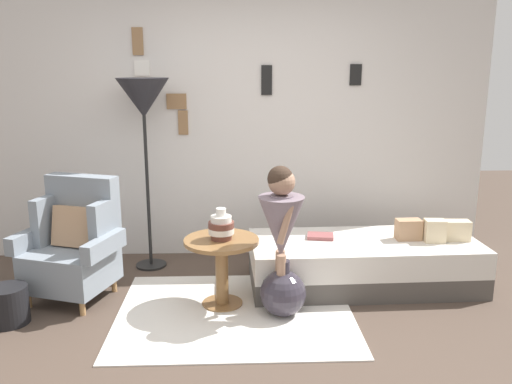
{
  "coord_description": "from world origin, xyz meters",
  "views": [
    {
      "loc": [
        -0.01,
        -3.16,
        1.83
      ],
      "look_at": [
        0.15,
        0.95,
        0.85
      ],
      "focal_mm": 37.38,
      "sensor_mm": 36.0,
      "label": 1
    }
  ],
  "objects_px": {
    "vase_striped": "(221,227)",
    "demijohn_near": "(283,293)",
    "daybed": "(363,263)",
    "book_on_daybed": "(320,236)",
    "floor_lamp": "(143,103)",
    "side_table": "(222,258)",
    "armchair": "(74,244)",
    "person_child": "(281,221)",
    "magazine_basket": "(9,305)"
  },
  "relations": [
    {
      "from": "daybed",
      "to": "person_child",
      "type": "height_order",
      "value": "person_child"
    },
    {
      "from": "vase_striped",
      "to": "book_on_daybed",
      "type": "distance_m",
      "value": 0.96
    },
    {
      "from": "armchair",
      "to": "vase_striped",
      "type": "distance_m",
      "value": 1.22
    },
    {
      "from": "armchair",
      "to": "book_on_daybed",
      "type": "bearing_deg",
      "value": 5.86
    },
    {
      "from": "armchair",
      "to": "floor_lamp",
      "type": "relative_size",
      "value": 0.56
    },
    {
      "from": "book_on_daybed",
      "to": "floor_lamp",
      "type": "bearing_deg",
      "value": 163.97
    },
    {
      "from": "vase_striped",
      "to": "book_on_daybed",
      "type": "bearing_deg",
      "value": 27.23
    },
    {
      "from": "armchair",
      "to": "floor_lamp",
      "type": "bearing_deg",
      "value": 52.4
    },
    {
      "from": "armchair",
      "to": "magazine_basket",
      "type": "relative_size",
      "value": 3.46
    },
    {
      "from": "side_table",
      "to": "book_on_daybed",
      "type": "xyz_separation_m",
      "value": [
        0.83,
        0.42,
        0.03
      ]
    },
    {
      "from": "book_on_daybed",
      "to": "daybed",
      "type": "bearing_deg",
      "value": -11.87
    },
    {
      "from": "person_child",
      "to": "demijohn_near",
      "type": "relative_size",
      "value": 2.63
    },
    {
      "from": "side_table",
      "to": "vase_striped",
      "type": "bearing_deg",
      "value": -83.87
    },
    {
      "from": "daybed",
      "to": "person_child",
      "type": "relative_size",
      "value": 1.69
    },
    {
      "from": "book_on_daybed",
      "to": "side_table",
      "type": "bearing_deg",
      "value": -152.96
    },
    {
      "from": "side_table",
      "to": "person_child",
      "type": "bearing_deg",
      "value": -20.63
    },
    {
      "from": "vase_striped",
      "to": "magazine_basket",
      "type": "relative_size",
      "value": 0.87
    },
    {
      "from": "floor_lamp",
      "to": "person_child",
      "type": "relative_size",
      "value": 1.52
    },
    {
      "from": "side_table",
      "to": "vase_striped",
      "type": "distance_m",
      "value": 0.25
    },
    {
      "from": "floor_lamp",
      "to": "person_child",
      "type": "height_order",
      "value": "floor_lamp"
    },
    {
      "from": "side_table",
      "to": "floor_lamp",
      "type": "xyz_separation_m",
      "value": [
        -0.69,
        0.86,
        1.12
      ]
    },
    {
      "from": "armchair",
      "to": "demijohn_near",
      "type": "relative_size",
      "value": 2.24
    },
    {
      "from": "daybed",
      "to": "floor_lamp",
      "type": "xyz_separation_m",
      "value": [
        -1.88,
        0.51,
        1.31
      ]
    },
    {
      "from": "person_child",
      "to": "floor_lamp",
      "type": "bearing_deg",
      "value": 137.72
    },
    {
      "from": "side_table",
      "to": "magazine_basket",
      "type": "relative_size",
      "value": 2.06
    },
    {
      "from": "floor_lamp",
      "to": "daybed",
      "type": "bearing_deg",
      "value": -15.24
    },
    {
      "from": "vase_striped",
      "to": "floor_lamp",
      "type": "bearing_deg",
      "value": 128.52
    },
    {
      "from": "demijohn_near",
      "to": "magazine_basket",
      "type": "relative_size",
      "value": 1.54
    },
    {
      "from": "daybed",
      "to": "magazine_basket",
      "type": "relative_size",
      "value": 6.87
    },
    {
      "from": "daybed",
      "to": "demijohn_near",
      "type": "distance_m",
      "value": 0.91
    },
    {
      "from": "armchair",
      "to": "side_table",
      "type": "distance_m",
      "value": 1.2
    },
    {
      "from": "person_child",
      "to": "vase_striped",
      "type": "bearing_deg",
      "value": 159.73
    },
    {
      "from": "floor_lamp",
      "to": "magazine_basket",
      "type": "distance_m",
      "value": 1.95
    },
    {
      "from": "floor_lamp",
      "to": "magazine_basket",
      "type": "height_order",
      "value": "floor_lamp"
    },
    {
      "from": "vase_striped",
      "to": "daybed",
      "type": "bearing_deg",
      "value": 16.42
    },
    {
      "from": "floor_lamp",
      "to": "side_table",
      "type": "bearing_deg",
      "value": -51.38
    },
    {
      "from": "book_on_daybed",
      "to": "demijohn_near",
      "type": "relative_size",
      "value": 0.51
    },
    {
      "from": "floor_lamp",
      "to": "person_child",
      "type": "bearing_deg",
      "value": -42.28
    },
    {
      "from": "person_child",
      "to": "daybed",
      "type": "bearing_deg",
      "value": 34.42
    },
    {
      "from": "book_on_daybed",
      "to": "demijohn_near",
      "type": "bearing_deg",
      "value": -121.15
    },
    {
      "from": "daybed",
      "to": "vase_striped",
      "type": "distance_m",
      "value": 1.32
    },
    {
      "from": "floor_lamp",
      "to": "magazine_basket",
      "type": "relative_size",
      "value": 6.16
    },
    {
      "from": "daybed",
      "to": "floor_lamp",
      "type": "distance_m",
      "value": 2.34
    },
    {
      "from": "daybed",
      "to": "side_table",
      "type": "height_order",
      "value": "side_table"
    },
    {
      "from": "person_child",
      "to": "magazine_basket",
      "type": "bearing_deg",
      "value": -177.69
    },
    {
      "from": "vase_striped",
      "to": "demijohn_near",
      "type": "xyz_separation_m",
      "value": [
        0.46,
        -0.19,
        -0.46
      ]
    },
    {
      "from": "person_child",
      "to": "demijohn_near",
      "type": "distance_m",
      "value": 0.55
    },
    {
      "from": "vase_striped",
      "to": "person_child",
      "type": "height_order",
      "value": "person_child"
    },
    {
      "from": "magazine_basket",
      "to": "armchair",
      "type": "bearing_deg",
      "value": 52.21
    },
    {
      "from": "daybed",
      "to": "floor_lamp",
      "type": "bearing_deg",
      "value": 164.76
    }
  ]
}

